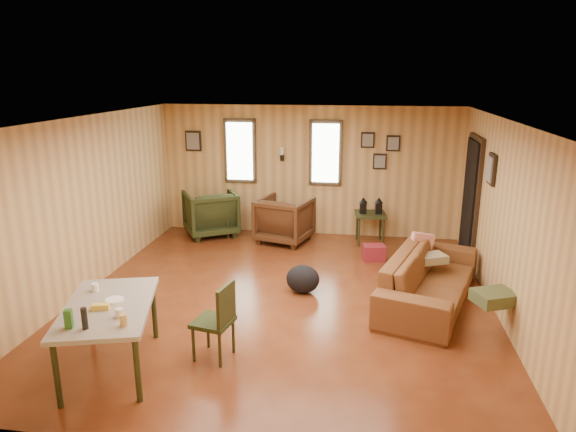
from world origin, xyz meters
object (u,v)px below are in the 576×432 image
object	(u,v)px
recliner_green	(210,211)
recliner_brown	(285,218)
side_table	(371,212)
dining_table	(108,311)
sofa	(430,270)
end_table	(219,216)

from	to	relation	value
recliner_green	recliner_brown	bearing A→B (deg)	141.34
side_table	dining_table	size ratio (longest dim) A/B	0.54
side_table	dining_table	world-z (taller)	dining_table
recliner_green	side_table	size ratio (longest dim) A/B	1.09
sofa	end_table	xyz separation A→B (m)	(-3.59, 2.43, -0.09)
recliner_brown	side_table	bearing A→B (deg)	-158.19
recliner_green	side_table	world-z (taller)	recliner_green
sofa	recliner_green	bearing A→B (deg)	74.65
sofa	recliner_green	xyz separation A→B (m)	(-3.74, 2.45, 0.01)
sofa	recliner_brown	size ratio (longest dim) A/B	2.60
dining_table	recliner_brown	bearing A→B (deg)	60.30
recliner_green	side_table	distance (m)	2.97
recliner_brown	recliner_green	distance (m)	1.46
recliner_green	end_table	world-z (taller)	recliner_green
sofa	dining_table	size ratio (longest dim) A/B	1.49
sofa	dining_table	bearing A→B (deg)	140.23
sofa	end_table	size ratio (longest dim) A/B	3.60
recliner_brown	dining_table	bearing A→B (deg)	92.07
sofa	dining_table	world-z (taller)	dining_table
end_table	side_table	distance (m)	2.82
recliner_green	dining_table	bearing A→B (deg)	63.57
sofa	recliner_brown	bearing A→B (deg)	63.50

